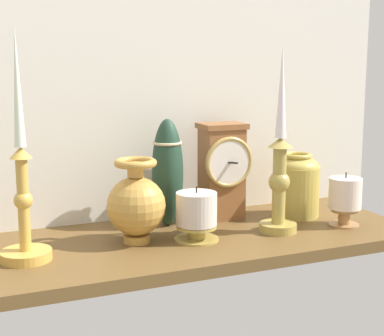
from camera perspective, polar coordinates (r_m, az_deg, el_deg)
ground_plane at (r=120.89cm, az=-1.65°, el=-7.23°), size 100.00×36.00×2.40cm
back_wall at (r=132.66cm, az=-4.69°, el=9.10°), size 120.00×2.00×65.00cm
mantel_clock at (r=132.16cm, az=2.93°, el=-0.17°), size 11.24×9.41×21.55cm
candlestick_tall_left at (r=108.44cm, az=-15.89°, el=-2.49°), size 9.18×9.18×41.46cm
candlestick_tall_center at (r=122.96cm, az=8.38°, el=-0.26°), size 7.77×7.77×38.47cm
brass_vase_bulbous at (r=116.25cm, az=-5.43°, el=-3.38°), size 11.50×11.50×16.60cm
brass_vase_jar at (r=137.23cm, az=9.95°, el=-1.48°), size 10.47×10.47×14.52cm
pillar_candle_front at (r=117.58cm, az=0.43°, el=-4.50°), size 8.89×8.89×10.85cm
pillar_candle_near_clock at (r=131.80cm, az=14.44°, el=-2.80°), size 7.00×7.00×11.64cm
tall_ceramic_vase at (r=126.45cm, az=-2.35°, el=-0.42°), size 6.71×6.71×23.11cm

